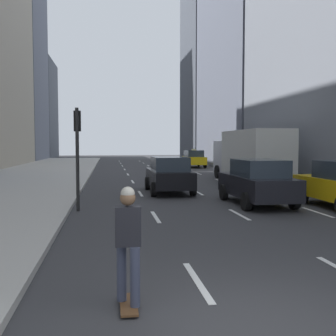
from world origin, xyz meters
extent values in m
cube|color=#ADAAA3|center=(-7.00, 27.00, 0.07)|extent=(8.00, 66.00, 0.15)
cube|color=white|center=(-0.20, 2.00, 0.01)|extent=(0.12, 2.00, 0.01)
cube|color=white|center=(-0.20, 8.00, 0.01)|extent=(0.12, 2.00, 0.01)
cube|color=white|center=(-0.20, 14.00, 0.01)|extent=(0.12, 2.00, 0.01)
cube|color=white|center=(-0.20, 20.00, 0.01)|extent=(0.12, 2.00, 0.01)
cube|color=white|center=(-0.20, 26.00, 0.01)|extent=(0.12, 2.00, 0.01)
cube|color=white|center=(-0.20, 32.00, 0.01)|extent=(0.12, 2.00, 0.01)
cube|color=white|center=(-0.20, 38.00, 0.01)|extent=(0.12, 2.00, 0.01)
cube|color=white|center=(-0.20, 44.00, 0.01)|extent=(0.12, 2.00, 0.01)
cube|color=white|center=(-0.20, 50.00, 0.01)|extent=(0.12, 2.00, 0.01)
cube|color=white|center=(2.60, 8.00, 0.01)|extent=(0.12, 2.00, 0.01)
cube|color=white|center=(2.60, 14.00, 0.01)|extent=(0.12, 2.00, 0.01)
cube|color=white|center=(2.60, 20.00, 0.01)|extent=(0.12, 2.00, 0.01)
cube|color=white|center=(2.60, 26.00, 0.01)|extent=(0.12, 2.00, 0.01)
cube|color=white|center=(2.60, 32.00, 0.01)|extent=(0.12, 2.00, 0.01)
cube|color=white|center=(2.60, 38.00, 0.01)|extent=(0.12, 2.00, 0.01)
cube|color=white|center=(2.60, 44.00, 0.01)|extent=(0.12, 2.00, 0.01)
cube|color=white|center=(2.60, 50.00, 0.01)|extent=(0.12, 2.00, 0.01)
cube|color=white|center=(5.40, 8.00, 0.01)|extent=(0.12, 2.00, 0.01)
cube|color=white|center=(5.40, 14.00, 0.01)|extent=(0.12, 2.00, 0.01)
cube|color=white|center=(5.40, 20.00, 0.01)|extent=(0.12, 2.00, 0.01)
cube|color=white|center=(5.40, 26.00, 0.01)|extent=(0.12, 2.00, 0.01)
cube|color=white|center=(5.40, 32.00, 0.01)|extent=(0.12, 2.00, 0.01)
cube|color=white|center=(5.40, 38.00, 0.01)|extent=(0.12, 2.00, 0.01)
cube|color=white|center=(5.40, 44.00, 0.01)|extent=(0.12, 2.00, 0.01)
cube|color=white|center=(5.40, 50.00, 0.01)|extent=(0.12, 2.00, 0.01)
cube|color=slate|center=(-14.00, 54.60, 17.66)|extent=(6.00, 12.49, 35.33)
cube|color=#4C515B|center=(-14.00, 66.94, 8.36)|extent=(6.00, 11.60, 16.72)
cube|color=slate|center=(12.00, 34.42, 15.29)|extent=(6.00, 16.49, 30.57)
cube|color=#4C515B|center=(12.00, 48.56, 13.48)|extent=(6.00, 10.70, 26.96)
cylinder|color=black|center=(5.90, 10.05, 0.33)|extent=(0.22, 0.66, 0.66)
cube|color=yellow|center=(6.80, 34.41, 0.71)|extent=(1.80, 4.40, 0.76)
cube|color=#28333D|center=(6.80, 34.15, 1.41)|extent=(1.58, 2.29, 0.64)
cube|color=#F2E599|center=(6.80, 34.15, 1.80)|extent=(0.44, 0.20, 0.14)
cylinder|color=black|center=(5.90, 35.77, 0.33)|extent=(0.22, 0.66, 0.66)
cylinder|color=black|center=(7.70, 35.77, 0.33)|extent=(0.22, 0.66, 0.66)
cylinder|color=black|center=(5.90, 33.05, 0.33)|extent=(0.22, 0.66, 0.66)
cylinder|color=black|center=(7.70, 33.05, 0.33)|extent=(0.22, 0.66, 0.66)
cube|color=black|center=(4.00, 10.08, 0.72)|extent=(1.80, 4.42, 0.79)
cube|color=#28333D|center=(4.00, 9.81, 1.44)|extent=(1.58, 2.30, 0.64)
cylinder|color=black|center=(3.10, 11.45, 0.33)|extent=(0.22, 0.66, 0.66)
cylinder|color=black|center=(4.90, 11.45, 0.33)|extent=(0.22, 0.66, 0.66)
cylinder|color=black|center=(3.10, 8.71, 0.33)|extent=(0.22, 0.66, 0.66)
cylinder|color=black|center=(4.90, 8.71, 0.33)|extent=(0.22, 0.66, 0.66)
cube|color=black|center=(1.20, 14.30, 0.71)|extent=(1.80, 4.48, 0.76)
cube|color=#28333D|center=(1.20, 14.04, 1.41)|extent=(1.58, 2.33, 0.64)
cylinder|color=black|center=(0.30, 15.69, 0.33)|extent=(0.22, 0.66, 0.66)
cylinder|color=black|center=(2.10, 15.69, 0.33)|extent=(0.22, 0.66, 0.66)
cylinder|color=black|center=(0.30, 12.92, 0.33)|extent=(0.22, 0.66, 0.66)
cylinder|color=black|center=(2.10, 12.92, 0.33)|extent=(0.22, 0.66, 0.66)
cube|color=silver|center=(6.80, 21.65, 1.50)|extent=(2.10, 2.40, 2.10)
cube|color=#28333D|center=(6.80, 22.80, 1.80)|extent=(1.90, 0.10, 0.90)
cube|color=silver|center=(6.80, 17.45, 1.80)|extent=(2.30, 6.00, 2.70)
cylinder|color=black|center=(5.75, 21.65, 0.45)|extent=(0.28, 0.90, 0.90)
cylinder|color=black|center=(7.85, 21.65, 0.45)|extent=(0.28, 0.90, 0.90)
cylinder|color=black|center=(5.65, 16.25, 0.45)|extent=(0.28, 0.90, 0.90)
cylinder|color=black|center=(7.95, 16.25, 0.45)|extent=(0.28, 0.90, 0.90)
cube|color=brown|center=(-1.42, 1.09, 0.05)|extent=(0.24, 0.80, 0.03)
cylinder|color=black|center=(-1.42, 1.37, 0.03)|extent=(0.18, 0.05, 0.05)
cylinder|color=black|center=(-1.42, 0.81, 0.03)|extent=(0.18, 0.05, 0.05)
cylinder|color=#383D51|center=(-1.51, 1.21, 0.48)|extent=(0.14, 0.14, 0.84)
cylinder|color=#383D51|center=(-1.33, 0.97, 0.48)|extent=(0.14, 0.14, 0.84)
cube|color=black|center=(-1.42, 1.09, 1.19)|extent=(0.36, 0.22, 0.56)
sphere|color=brown|center=(-1.42, 1.09, 1.58)|extent=(0.22, 0.22, 0.22)
sphere|color=#B2AD9E|center=(-1.42, 1.09, 1.65)|extent=(0.20, 0.20, 0.20)
cylinder|color=black|center=(-2.75, 9.56, 1.80)|extent=(0.12, 0.12, 3.60)
cube|color=black|center=(-2.75, 9.74, 3.15)|extent=(0.24, 0.20, 0.72)
sphere|color=red|center=(-2.75, 9.85, 3.38)|extent=(0.14, 0.14, 0.14)
sphere|color=#4C3F14|center=(-2.75, 9.85, 3.15)|extent=(0.14, 0.14, 0.14)
sphere|color=#198C2D|center=(-2.75, 9.85, 2.92)|extent=(0.14, 0.14, 0.14)
camera|label=1|loc=(-1.68, -4.42, 2.34)|focal=42.00mm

